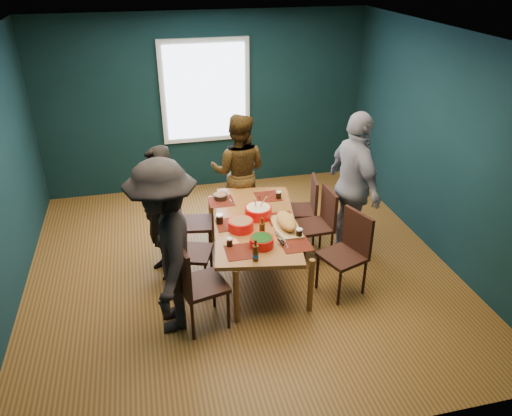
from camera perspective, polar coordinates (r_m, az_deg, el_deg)
The scene contains 26 objects.
room at distance 5.73m, azimuth -2.58°, elevation 6.03°, with size 5.01×5.01×2.71m.
dining_table at distance 5.75m, azimuth -0.04°, elevation -2.12°, with size 1.21×1.95×0.69m.
chair_left_far at distance 6.17m, azimuth -7.87°, elevation -1.05°, with size 0.48×0.48×0.93m.
chair_left_mid at distance 5.62m, azimuth -8.23°, elevation -4.30°, with size 0.52×0.52×0.92m.
chair_left_near at distance 5.00m, azimuth -7.20°, elevation -8.11°, with size 0.54×0.54×0.99m.
chair_right_far at distance 6.52m, azimuth 5.80°, elevation 0.41°, with size 0.47×0.47×0.88m.
chair_right_mid at distance 6.14m, azimuth 7.40°, elevation -1.25°, with size 0.43×0.43×0.91m.
chair_right_near at distance 5.59m, azimuth 10.61°, elevation -4.39°, with size 0.55×0.55×0.95m.
person_far_left at distance 5.75m, azimuth -10.81°, elevation -0.65°, with size 0.58×0.38×1.60m, color black.
person_back at distance 6.71m, azimuth -1.98°, elevation 4.14°, with size 0.78×0.61×1.60m, color black.
person_right at distance 6.17m, azimuth 11.17°, elevation 2.54°, with size 1.07×0.45×1.83m, color white.
person_near_left at distance 4.89m, azimuth -10.30°, elevation -4.57°, with size 1.17×0.68×1.82m, color black.
bowl_salad at distance 5.53m, azimuth -1.74°, elevation -1.92°, with size 0.28×0.28×0.12m.
bowl_dumpling at distance 5.78m, azimuth 0.26°, elevation -0.40°, with size 0.31×0.31×0.29m.
bowl_herbs at distance 5.23m, azimuth 0.63°, elevation -3.84°, with size 0.26×0.26×0.11m.
cutting_board at distance 5.57m, azimuth 3.47°, elevation -1.65°, with size 0.33×0.68×0.15m.
small_bowl at distance 6.22m, azimuth -4.05°, elevation 1.32°, with size 0.17×0.17×0.07m.
beer_bottle_a at distance 4.99m, azimuth -0.05°, elevation -5.18°, with size 0.07×0.07×0.24m.
beer_bottle_b at distance 5.37m, azimuth 0.71°, elevation -2.50°, with size 0.06×0.06×0.24m.
cola_glass_a at distance 5.24m, azimuth -3.04°, elevation -3.88°, with size 0.07×0.07×0.10m.
cola_glass_b at distance 5.41m, azimuth 4.95°, elevation -2.82°, with size 0.07×0.07×0.10m.
cola_glass_c at distance 6.22m, azimuth 2.61°, elevation 1.54°, with size 0.07×0.07×0.10m.
cola_glass_d at distance 5.66m, azimuth -4.19°, elevation -1.23°, with size 0.08×0.08×0.11m.
napkin_a at distance 5.86m, azimuth 3.11°, elevation -0.82°, with size 0.14×0.14×0.00m, color #FF876B.
napkin_b at distance 5.34m, azimuth -2.77°, elevation -3.85°, with size 0.12×0.12×0.00m, color #FF876B.
napkin_c at distance 5.26m, azimuth 5.43°, elevation -4.48°, with size 0.12×0.12×0.00m, color #FF876B.
Camera 1 is at (-0.97, -4.97, 3.48)m, focal length 35.00 mm.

